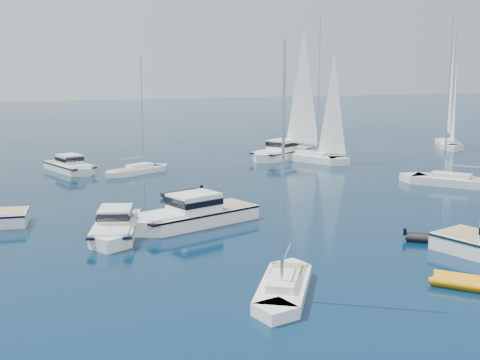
# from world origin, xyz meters

# --- Properties ---
(ground) EXTENTS (400.00, 400.00, 0.00)m
(ground) POSITION_xyz_m (0.00, 0.00, 0.00)
(ground) COLOR #08284D
(ground) RESTS_ON ground
(motor_cruiser_left) EXTENTS (5.41, 9.64, 2.42)m
(motor_cruiser_left) POSITION_xyz_m (-10.05, 17.05, 0.00)
(motor_cruiser_left) COLOR white
(motor_cruiser_left) RESTS_ON ground
(motor_cruiser_centre) EXTENTS (11.58, 6.60, 2.91)m
(motor_cruiser_centre) POSITION_xyz_m (-4.38, 17.92, 0.00)
(motor_cruiser_centre) COLOR white
(motor_cruiser_centre) RESTS_ON ground
(motor_cruiser_distant) EXTENTS (11.55, 9.04, 3.00)m
(motor_cruiser_distant) POSITION_xyz_m (16.08, 45.72, 0.00)
(motor_cruiser_distant) COLOR white
(motor_cruiser_distant) RESTS_ON ground
(motor_cruiser_horizon) EXTENTS (5.46, 9.60, 2.41)m
(motor_cruiser_horizon) POSITION_xyz_m (-9.69, 45.04, 0.00)
(motor_cruiser_horizon) COLOR silver
(motor_cruiser_horizon) RESTS_ON ground
(sailboat_fore) EXTENTS (6.69, 8.61, 12.91)m
(sailboat_fore) POSITION_xyz_m (-4.28, 2.93, 0.00)
(sailboat_fore) COLOR white
(sailboat_fore) RESTS_ON ground
(sailboat_mid_r) EXTENTS (9.32, 10.95, 16.88)m
(sailboat_mid_r) POSITION_xyz_m (23.81, 22.98, 0.00)
(sailboat_mid_r) COLOR silver
(sailboat_mid_r) RESTS_ON ground
(sailboat_centre) EXTENTS (8.88, 6.04, 12.94)m
(sailboat_centre) POSITION_xyz_m (-3.14, 41.35, 0.00)
(sailboat_centre) COLOR white
(sailboat_centre) RESTS_ON ground
(sailboat_sails_r) EXTENTS (8.15, 12.46, 18.04)m
(sailboat_sails_r) POSITION_xyz_m (18.40, 42.69, 0.00)
(sailboat_sails_r) COLOR white
(sailboat_sails_r) RESTS_ON ground
(sailboat_sails_far) EXTENTS (8.63, 11.12, 16.66)m
(sailboat_sails_far) POSITION_xyz_m (43.37, 47.08, 0.00)
(sailboat_sails_far) COLOR silver
(sailboat_sails_far) RESTS_ON ground
(tender_yellow) EXTENTS (4.16, 4.35, 0.95)m
(tender_yellow) POSITION_xyz_m (4.99, 0.22, 0.00)
(tender_yellow) COLOR orange
(tender_yellow) RESTS_ON ground
(tender_grey_near) EXTENTS (3.20, 3.06, 0.95)m
(tender_grey_near) POSITION_xyz_m (8.58, 8.03, 0.00)
(tender_grey_near) COLOR black
(tender_grey_near) RESTS_ON ground
(tender_grey_far) EXTENTS (4.52, 3.44, 0.95)m
(tender_grey_far) POSITION_xyz_m (-2.03, 27.76, 0.00)
(tender_grey_far) COLOR black
(tender_grey_far) RESTS_ON ground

